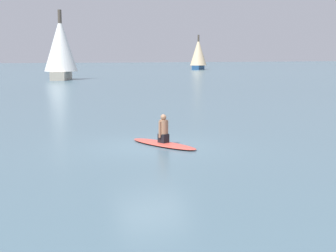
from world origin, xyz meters
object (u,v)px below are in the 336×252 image
(sailboat_center_horizon, at_px, (198,53))
(surfboard, at_px, (163,144))
(person_paddler, at_px, (163,130))
(sailboat_distant, at_px, (61,47))

(sailboat_center_horizon, bearing_deg, surfboard, 13.99)
(person_paddler, relative_size, sailboat_distant, 0.11)
(sailboat_distant, relative_size, sailboat_center_horizon, 1.16)
(sailboat_distant, bearing_deg, person_paddler, 14.05)
(person_paddler, distance_m, sailboat_center_horizon, 95.31)
(person_paddler, relative_size, sailboat_center_horizon, 0.13)
(sailboat_distant, distance_m, sailboat_center_horizon, 51.57)
(sailboat_center_horizon, bearing_deg, sailboat_distant, -5.06)
(surfboard, bearing_deg, sailboat_center_horizon, -47.11)
(person_paddler, bearing_deg, sailboat_center_horizon, -47.11)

